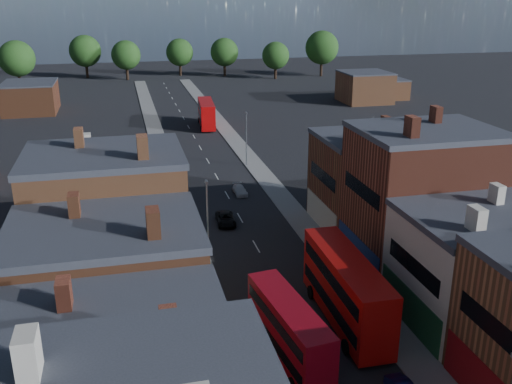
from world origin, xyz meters
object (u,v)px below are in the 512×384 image
ped_3 (367,295)px  bus_2 (206,113)px  bus_0 (289,329)px  bus_1 (346,288)px  car_2 (226,219)px  car_3 (240,190)px

ped_3 → bus_2: bearing=13.5°
bus_0 → bus_1: size_ratio=0.82×
bus_1 → car_2: 22.67m
car_3 → ped_3: (4.53, -29.27, 0.42)m
car_3 → ped_3: 29.62m
bus_0 → ped_3: (8.37, 5.49, -1.43)m
car_3 → ped_3: bearing=-82.4°
car_2 → car_3: 10.01m
bus_0 → car_3: bearing=76.2°
bus_1 → car_3: bearing=94.0°
bus_1 → bus_2: bus_1 is taller
bus_0 → car_2: bus_0 is taller
bus_0 → bus_1: 6.68m
bus_0 → car_3: 35.02m
bus_0 → car_2: 25.48m
car_3 → car_2: bearing=-112.2°
car_2 → bus_0: bearing=-87.2°
bus_2 → car_3: bearing=-87.7°
bus_1 → bus_2: bearing=90.7°
bus_2 → car_2: 48.87m
bus_0 → ped_3: 10.11m
bus_0 → car_3: (3.84, 34.76, -1.85)m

